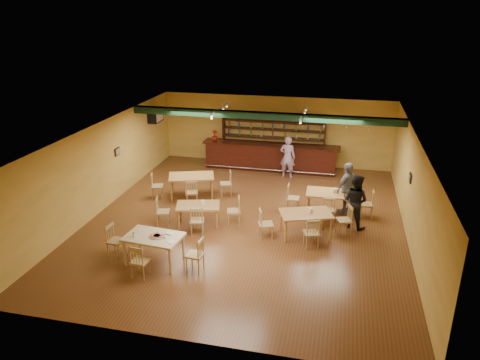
% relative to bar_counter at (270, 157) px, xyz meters
% --- Properties ---
extents(floor, '(12.00, 12.00, 0.00)m').
position_rel_bar_counter_xyz_m(floor, '(0.06, -5.15, -0.56)').
color(floor, brown).
rests_on(floor, ground).
extents(ceiling_beam, '(10.00, 0.30, 0.25)m').
position_rel_bar_counter_xyz_m(ceiling_beam, '(0.06, -2.35, 2.31)').
color(ceiling_beam, black).
rests_on(ceiling_beam, ceiling).
extents(track_rail_left, '(0.05, 2.50, 0.05)m').
position_rel_bar_counter_xyz_m(track_rail_left, '(-1.74, -1.75, 2.38)').
color(track_rail_left, silver).
rests_on(track_rail_left, ceiling).
extents(track_rail_right, '(0.05, 2.50, 0.05)m').
position_rel_bar_counter_xyz_m(track_rail_right, '(1.46, -1.75, 2.38)').
color(track_rail_right, silver).
rests_on(track_rail_right, ceiling).
extents(ac_unit, '(0.34, 0.70, 0.48)m').
position_rel_bar_counter_xyz_m(ac_unit, '(-4.74, -0.95, 1.79)').
color(ac_unit, silver).
rests_on(ac_unit, wall_left).
extents(picture_left, '(0.04, 0.34, 0.28)m').
position_rel_bar_counter_xyz_m(picture_left, '(-4.91, -4.15, 1.14)').
color(picture_left, black).
rests_on(picture_left, wall_left).
extents(picture_right, '(0.04, 0.34, 0.28)m').
position_rel_bar_counter_xyz_m(picture_right, '(5.03, -4.65, 1.14)').
color(picture_right, black).
rests_on(picture_right, wall_right).
extents(bar_counter, '(5.82, 0.85, 1.13)m').
position_rel_bar_counter_xyz_m(bar_counter, '(0.00, 0.00, 0.00)').
color(bar_counter, black).
rests_on(bar_counter, ground).
extents(back_bar_hutch, '(4.50, 0.40, 2.28)m').
position_rel_bar_counter_xyz_m(back_bar_hutch, '(0.00, 0.63, 0.57)').
color(back_bar_hutch, black).
rests_on(back_bar_hutch, ground).
extents(poinsettia, '(0.32, 0.32, 0.45)m').
position_rel_bar_counter_xyz_m(poinsettia, '(-2.46, 0.00, 0.79)').
color(poinsettia, '#AB150F').
rests_on(poinsettia, bar_counter).
extents(dining_table_a, '(1.84, 1.43, 0.81)m').
position_rel_bar_counter_xyz_m(dining_table_a, '(-2.32, -3.64, -0.16)').
color(dining_table_a, '#A16939').
rests_on(dining_table_a, ground).
extents(dining_table_b, '(1.56, 0.95, 0.78)m').
position_rel_bar_counter_xyz_m(dining_table_b, '(2.67, -4.05, -0.18)').
color(dining_table_b, '#A16939').
rests_on(dining_table_b, ground).
extents(dining_table_c, '(1.53, 1.13, 0.68)m').
position_rel_bar_counter_xyz_m(dining_table_c, '(-1.37, -5.81, -0.22)').
color(dining_table_c, '#A16939').
rests_on(dining_table_c, ground).
extents(dining_table_d, '(1.74, 1.37, 0.76)m').
position_rel_bar_counter_xyz_m(dining_table_d, '(2.03, -5.84, -0.18)').
color(dining_table_d, '#A16939').
rests_on(dining_table_d, ground).
extents(near_table, '(1.60, 1.11, 0.81)m').
position_rel_bar_counter_xyz_m(near_table, '(-1.82, -8.33, -0.16)').
color(near_table, '#C4B383').
rests_on(near_table, ground).
extents(pizza_tray, '(0.51, 0.51, 0.01)m').
position_rel_bar_counter_xyz_m(pizza_tray, '(-1.71, -8.33, 0.25)').
color(pizza_tray, silver).
rests_on(pizza_tray, near_table).
extents(parmesan_shaker, '(0.08, 0.08, 0.11)m').
position_rel_bar_counter_xyz_m(parmesan_shaker, '(-2.30, -8.49, 0.30)').
color(parmesan_shaker, '#EAE5C6').
rests_on(parmesan_shaker, near_table).
extents(napkin_stack, '(0.22, 0.18, 0.03)m').
position_rel_bar_counter_xyz_m(napkin_stack, '(-1.44, -8.12, 0.26)').
color(napkin_stack, white).
rests_on(napkin_stack, near_table).
extents(pizza_server, '(0.26, 0.31, 0.00)m').
position_rel_bar_counter_xyz_m(pizza_server, '(-1.55, -8.28, 0.26)').
color(pizza_server, silver).
rests_on(pizza_server, pizza_tray).
extents(side_plate, '(0.24, 0.24, 0.01)m').
position_rel_bar_counter_xyz_m(side_plate, '(-1.23, -8.55, 0.25)').
color(side_plate, white).
rests_on(side_plate, near_table).
extents(patron_bar, '(0.68, 0.49, 1.73)m').
position_rel_bar_counter_xyz_m(patron_bar, '(0.83, -0.83, 0.30)').
color(patron_bar, '#9250AD').
rests_on(patron_bar, ground).
extents(patron_right_a, '(1.07, 0.99, 1.75)m').
position_rel_bar_counter_xyz_m(patron_right_a, '(3.47, -4.85, 0.31)').
color(patron_right_a, black).
rests_on(patron_right_a, ground).
extents(patron_right_b, '(1.00, 1.09, 1.79)m').
position_rel_bar_counter_xyz_m(patron_right_b, '(3.23, -3.84, 0.33)').
color(patron_right_b, slate).
rests_on(patron_right_b, ground).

